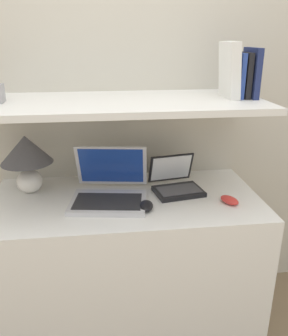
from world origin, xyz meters
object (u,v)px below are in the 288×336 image
(second_mouse, at_px, (230,200))
(book_blue, at_px, (238,76))
(laptop_small, at_px, (176,183))
(table_lamp, at_px, (27,155))
(laptop_large, at_px, (109,190))
(book_black, at_px, (244,75))
(book_white, at_px, (229,70))
(computer_mouse, at_px, (146,206))
(router_box, at_px, (135,169))
(book_navy, at_px, (251,73))

(second_mouse, height_order, book_blue, book_blue)
(book_blue, bearing_deg, laptop_small, -176.43)
(table_lamp, distance_m, laptop_large, 0.42)
(book_black, height_order, book_white, book_white)
(book_black, bearing_deg, computer_mouse, -157.21)
(second_mouse, distance_m, router_box, 0.52)
(book_blue, bearing_deg, book_white, 180.00)
(computer_mouse, bearing_deg, laptop_small, 46.69)
(router_box, height_order, book_black, book_black)
(book_white, bearing_deg, router_box, 158.22)
(computer_mouse, bearing_deg, table_lamp, 154.56)
(laptop_small, distance_m, second_mouse, 0.27)
(book_black, bearing_deg, laptop_small, -176.77)
(computer_mouse, bearing_deg, router_box, 91.76)
(laptop_small, height_order, computer_mouse, laptop_small)
(laptop_small, bearing_deg, book_white, 4.21)
(book_navy, xyz_separation_m, book_white, (-0.10, 0.00, 0.01))
(computer_mouse, height_order, second_mouse, same)
(book_blue, height_order, book_white, book_white)
(laptop_small, distance_m, book_black, 0.58)
(laptop_large, distance_m, book_black, 0.79)
(laptop_large, bearing_deg, computer_mouse, -36.95)
(laptop_small, xyz_separation_m, computer_mouse, (-0.17, -0.18, -0.02))
(book_navy, bearing_deg, second_mouse, -123.12)
(book_navy, height_order, book_white, book_white)
(computer_mouse, distance_m, book_black, 0.72)
(book_black, height_order, book_blue, book_black)
(table_lamp, xyz_separation_m, laptop_small, (0.69, -0.07, -0.15))
(book_white, bearing_deg, laptop_small, -175.79)
(laptop_large, xyz_separation_m, book_black, (0.62, 0.08, 0.49))
(computer_mouse, distance_m, book_navy, 0.75)
(second_mouse, xyz_separation_m, book_navy, (0.12, 0.18, 0.53))
(router_box, relative_size, book_black, 0.57)
(laptop_small, height_order, book_black, book_black)
(laptop_large, distance_m, book_navy, 0.82)
(table_lamp, height_order, laptop_large, table_lamp)
(table_lamp, distance_m, second_mouse, 0.94)
(second_mouse, bearing_deg, book_navy, 56.88)
(router_box, distance_m, book_black, 0.69)
(computer_mouse, distance_m, book_white, 0.70)
(second_mouse, height_order, book_black, book_black)
(router_box, bearing_deg, book_black, -18.85)
(table_lamp, height_order, book_white, book_white)
(computer_mouse, relative_size, second_mouse, 0.99)
(second_mouse, bearing_deg, table_lamp, 165.15)
(table_lamp, xyz_separation_m, second_mouse, (0.90, -0.24, -0.17))
(second_mouse, xyz_separation_m, book_blue, (0.06, 0.18, 0.52))
(table_lamp, xyz_separation_m, computer_mouse, (0.52, -0.25, -0.17))
(table_lamp, distance_m, book_blue, 1.02)
(computer_mouse, xyz_separation_m, book_white, (0.39, 0.19, 0.54))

